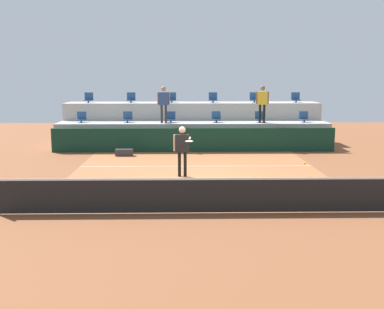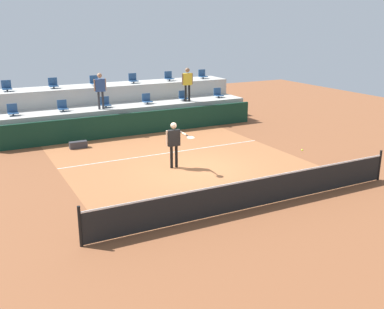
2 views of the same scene
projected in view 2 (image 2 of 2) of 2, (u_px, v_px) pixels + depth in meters
The scene contains 24 objects.
ground_plane at pixel (193, 169), 16.69m from camera, with size 40.00×40.00×0.00m, color brown.
court_inner_paint at pixel (181, 162), 17.54m from camera, with size 9.00×10.00×0.01m, color #A36038.
court_service_line at pixel (166, 153), 18.72m from camera, with size 9.00×0.06×0.00m, color silver.
tennis_net at pixel (256, 192), 13.15m from camera, with size 10.48×0.08×1.07m.
sponsor_backboard at pixel (136, 124), 21.63m from camera, with size 13.00×0.16×1.10m, color #0F3323.
seating_tier_lower at pixel (126, 117), 22.71m from camera, with size 13.00×1.80×1.25m, color #ADAAA3.
seating_tier_upper at pixel (115, 104), 24.12m from camera, with size 13.00×1.80×2.10m, color #ADAAA3.
stadium_chair_lower_far_left at pixel (13, 111), 20.03m from camera, with size 0.44×0.40×0.52m.
stadium_chair_lower_left at pixel (63, 107), 21.01m from camera, with size 0.44×0.40×0.52m.
stadium_chair_lower_mid_left at pixel (105, 103), 21.93m from camera, with size 0.44×0.40×0.52m.
stadium_chair_lower_mid_right at pixel (147, 99), 22.90m from camera, with size 0.44×0.40×0.52m.
stadium_chair_lower_right at pixel (183, 96), 23.84m from camera, with size 0.44×0.40×0.52m.
stadium_chair_lower_far_right at pixel (218, 94), 24.79m from camera, with size 0.44×0.40×0.52m.
stadium_chair_upper_far_left at pixel (7, 87), 21.33m from camera, with size 0.44×0.40×0.52m.
stadium_chair_upper_left at pixel (53, 84), 22.30m from camera, with size 0.44×0.40×0.52m.
stadium_chair_upper_mid_left at pixel (94, 81), 23.23m from camera, with size 0.44×0.40×0.52m.
stadium_chair_upper_mid_right at pixel (133, 79), 24.17m from camera, with size 0.44×0.40×0.52m.
stadium_chair_upper_right at pixel (169, 77), 25.12m from camera, with size 0.44×0.40×0.52m.
stadium_chair_upper_far_right at pixel (203, 75), 26.08m from camera, with size 0.44×0.40×0.52m.
tennis_player at pixel (174, 140), 16.55m from camera, with size 0.67×1.22×1.75m.
spectator_in_grey at pixel (100, 87), 21.23m from camera, with size 0.60×0.23×1.73m.
spectator_leaning_on_rail at pixel (187, 81), 23.29m from camera, with size 0.61×0.26×1.76m.
tennis_ball at pixel (302, 150), 15.47m from camera, with size 0.07×0.07×0.07m.
equipment_bag at pixel (78, 145), 19.46m from camera, with size 0.76×0.28×0.30m, color #333338.
Camera 2 is at (-7.36, -14.01, 5.31)m, focal length 41.77 mm.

